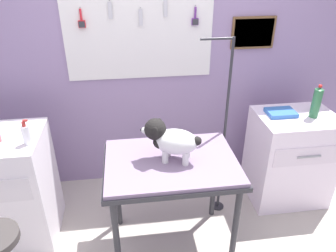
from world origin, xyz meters
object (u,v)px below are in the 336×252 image
at_px(dog, 170,139).
at_px(soda_bottle, 316,102).
at_px(grooming_table, 172,170).
at_px(cabinet_right, 289,157).
at_px(grooming_arm, 223,139).

height_order(dog, soda_bottle, soda_bottle).
bearing_deg(grooming_table, dog, 125.39).
xyz_separation_m(grooming_table, soda_bottle, (1.28, 0.42, 0.26)).
bearing_deg(dog, cabinet_right, 20.34).
height_order(grooming_arm, soda_bottle, grooming_arm).
bearing_deg(grooming_arm, dog, -144.96).
height_order(cabinet_right, soda_bottle, soda_bottle).
distance_m(grooming_arm, cabinet_right, 0.75).
distance_m(grooming_table, grooming_arm, 0.60).
xyz_separation_m(dog, soda_bottle, (1.29, 0.40, 0.01)).
bearing_deg(cabinet_right, grooming_arm, -172.43).
relative_size(grooming_table, dog, 2.30).
bearing_deg(grooming_arm, soda_bottle, 4.14).
bearing_deg(cabinet_right, grooming_table, -158.89).
height_order(grooming_arm, cabinet_right, grooming_arm).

